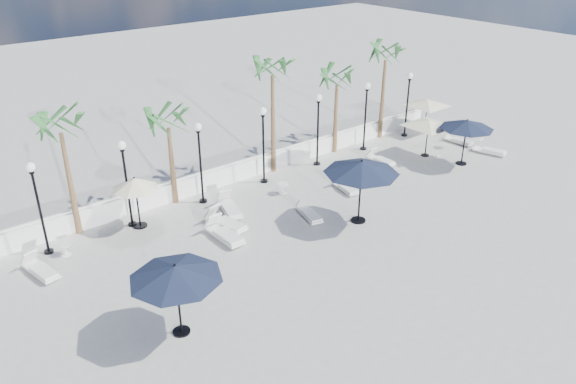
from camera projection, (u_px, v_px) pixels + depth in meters
ground at (357, 233)px, 23.35m from camera, size 100.00×100.00×0.00m
balustrade at (252, 167)px, 28.40m from camera, size 26.00×0.30×1.01m
lamppost_0 at (37, 196)px, 20.92m from camera, size 0.36×0.36×3.84m
lamppost_1 at (125, 172)px, 22.89m from camera, size 0.36×0.36×3.84m
lamppost_2 at (200, 152)px, 24.85m from camera, size 0.36×0.36×3.84m
lamppost_3 at (263, 135)px, 26.81m from camera, size 0.36×0.36×3.84m
lamppost_4 at (318, 120)px, 28.78m from camera, size 0.36×0.36×3.84m
lamppost_5 at (366, 107)px, 30.74m from camera, size 0.36×0.36×3.84m
lamppost_6 at (408, 96)px, 32.70m from camera, size 0.36×0.36×3.84m
palm_0 at (60, 130)px, 21.43m from camera, size 2.60×2.60×5.50m
palm_1 at (168, 125)px, 24.29m from camera, size 2.60×2.60×4.70m
palm_2 at (272, 73)px, 26.89m from camera, size 2.60×2.60×6.10m
palm_3 at (337, 82)px, 29.82m from camera, size 2.60×2.60×4.90m
palm_4 at (386, 58)px, 31.55m from camera, size 2.60×2.60×5.70m
lounger_0 at (40, 269)px, 20.58m from camera, size 0.92×1.88×0.67m
lounger_1 at (224, 233)px, 22.85m from camera, size 0.73×2.07×0.77m
lounger_2 at (230, 207)px, 24.94m from camera, size 1.11×2.02×0.72m
lounger_3 at (309, 213)px, 24.51m from camera, size 0.94×1.75×0.63m
lounger_4 at (226, 222)px, 23.71m from camera, size 1.06×2.11×0.75m
lounger_5 at (381, 159)px, 29.95m from camera, size 0.55×1.69×0.63m
lounger_6 at (345, 187)px, 26.94m from camera, size 0.80×1.69×0.61m
lounger_7 at (458, 140)px, 32.61m from camera, size 0.68×1.74×0.64m
lounger_8 at (489, 150)px, 31.15m from camera, size 1.06×1.86×0.66m
side_table_0 at (65, 249)px, 21.75m from camera, size 0.48×0.48×0.47m
side_table_1 at (283, 188)px, 26.57m from camera, size 0.55×0.55×0.53m
side_table_2 at (438, 151)px, 30.69m from camera, size 0.55×0.55×0.54m
parasol_navy_left at (175, 273)px, 16.80m from camera, size 2.91×2.91×2.57m
parasol_navy_mid at (362, 167)px, 23.20m from camera, size 3.21×3.21×2.88m
parasol_navy_right at (467, 125)px, 28.97m from camera, size 2.80×2.80×2.51m
parasol_cream_sq_a at (429, 121)px, 30.10m from camera, size 4.46×4.46×2.19m
parasol_cream_sq_b at (428, 101)px, 33.56m from camera, size 4.26×4.26×2.14m
parasol_cream_small at (135, 184)px, 23.03m from camera, size 1.89×1.89×2.32m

